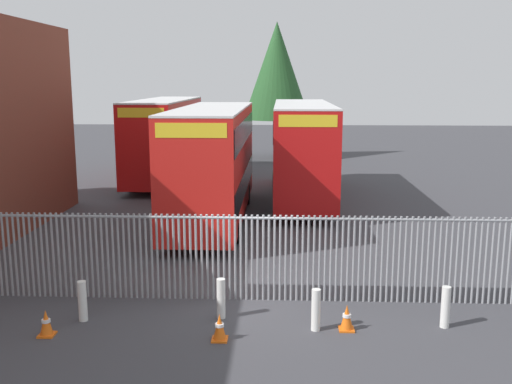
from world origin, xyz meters
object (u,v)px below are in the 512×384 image
at_px(bollard_center_front, 221,298).
at_px(double_decker_bus_near_gate, 213,159).
at_px(traffic_cone_mid_forecourt, 347,318).
at_px(double_decker_bus_behind_fence_left, 302,147).
at_px(double_decker_bus_behind_fence_right, 165,136).
at_px(traffic_cone_by_gate, 220,327).
at_px(bollard_near_left, 83,301).
at_px(bollard_far_right, 445,307).
at_px(bollard_near_right, 316,310).
at_px(traffic_cone_near_kerb, 46,323).

bearing_deg(bollard_center_front, double_decker_bus_near_gate, 97.60).
height_order(bollard_center_front, traffic_cone_mid_forecourt, bollard_center_front).
xyz_separation_m(double_decker_bus_near_gate, double_decker_bus_behind_fence_left, (3.61, 4.17, 0.00)).
distance_m(double_decker_bus_behind_fence_right, bollard_center_front, 19.59).
relative_size(traffic_cone_by_gate, traffic_cone_mid_forecourt, 1.00).
height_order(double_decker_bus_near_gate, bollard_near_left, double_decker_bus_near_gate).
relative_size(bollard_center_front, bollard_far_right, 1.00).
xyz_separation_m(bollard_center_front, bollard_near_right, (2.16, -0.58, 0.00)).
height_order(double_decker_bus_behind_fence_left, bollard_near_left, double_decker_bus_behind_fence_left).
relative_size(double_decker_bus_behind_fence_left, traffic_cone_by_gate, 18.32).
distance_m(bollard_center_front, traffic_cone_by_gate, 1.20).
relative_size(double_decker_bus_near_gate, double_decker_bus_behind_fence_left, 1.00).
height_order(double_decker_bus_behind_fence_right, bollard_far_right, double_decker_bus_behind_fence_right).
relative_size(double_decker_bus_behind_fence_right, traffic_cone_by_gate, 18.32).
distance_m(double_decker_bus_near_gate, double_decker_bus_behind_fence_left, 5.51).
distance_m(traffic_cone_mid_forecourt, traffic_cone_near_kerb, 6.56).
bearing_deg(double_decker_bus_near_gate, traffic_cone_near_kerb, -102.50).
height_order(double_decker_bus_behind_fence_right, bollard_center_front, double_decker_bus_behind_fence_right).
distance_m(bollard_center_front, traffic_cone_mid_forecourt, 2.91).
relative_size(bollard_near_left, bollard_center_front, 1.00).
bearing_deg(double_decker_bus_behind_fence_left, traffic_cone_near_kerb, -111.87).
bearing_deg(bollard_near_left, double_decker_bus_behind_fence_right, 95.46).
distance_m(double_decker_bus_behind_fence_left, traffic_cone_near_kerb, 16.27).
relative_size(traffic_cone_by_gate, traffic_cone_near_kerb, 1.00).
distance_m(double_decker_bus_behind_fence_left, bollard_center_front, 14.17).
height_order(bollard_near_right, traffic_cone_by_gate, bollard_near_right).
distance_m(double_decker_bus_near_gate, bollard_far_right, 11.98).
height_order(double_decker_bus_behind_fence_left, traffic_cone_near_kerb, double_decker_bus_behind_fence_left).
height_order(bollard_center_front, bollard_near_right, same).
bearing_deg(bollard_far_right, traffic_cone_mid_forecourt, -173.48).
xyz_separation_m(double_decker_bus_behind_fence_left, bollard_near_left, (-5.48, -14.14, -1.95)).
xyz_separation_m(traffic_cone_mid_forecourt, traffic_cone_near_kerb, (-6.53, -0.58, 0.00)).
bearing_deg(double_decker_bus_behind_fence_left, bollard_center_front, -99.52).
xyz_separation_m(double_decker_bus_behind_fence_right, traffic_cone_near_kerb, (1.30, -19.97, -2.13)).
relative_size(traffic_cone_mid_forecourt, traffic_cone_near_kerb, 1.00).
bearing_deg(traffic_cone_by_gate, double_decker_bus_near_gate, 97.24).
height_order(double_decker_bus_near_gate, double_decker_bus_behind_fence_right, same).
height_order(bollard_far_right, traffic_cone_by_gate, bollard_far_right).
bearing_deg(traffic_cone_near_kerb, double_decker_bus_near_gate, 77.50).
bearing_deg(bollard_center_front, bollard_far_right, -3.36).
relative_size(double_decker_bus_behind_fence_right, bollard_near_right, 11.38).
height_order(bollard_center_front, traffic_cone_by_gate, bollard_center_front).
xyz_separation_m(bollard_far_right, traffic_cone_near_kerb, (-8.75, -0.83, -0.19)).
height_order(bollard_near_left, bollard_far_right, same).
bearing_deg(traffic_cone_mid_forecourt, double_decker_bus_behind_fence_right, 112.00).
xyz_separation_m(double_decker_bus_behind_fence_left, traffic_cone_near_kerb, (-6.01, -14.97, -2.13)).
bearing_deg(double_decker_bus_behind_fence_left, double_decker_bus_near_gate, -130.92).
height_order(bollard_near_left, traffic_cone_mid_forecourt, bollard_near_left).
bearing_deg(double_decker_bus_behind_fence_left, traffic_cone_mid_forecourt, -87.90).
bearing_deg(double_decker_bus_behind_fence_left, bollard_near_right, -90.64).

